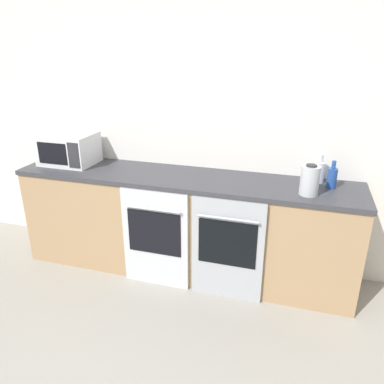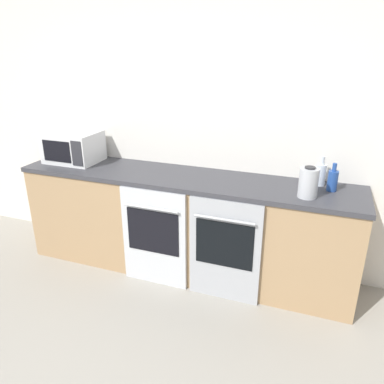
# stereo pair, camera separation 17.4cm
# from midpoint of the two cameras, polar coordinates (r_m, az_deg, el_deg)

# --- Properties ---
(wall_back) EXTENTS (10.00, 0.06, 2.60)m
(wall_back) POSITION_cam_midpoint_polar(r_m,az_deg,el_deg) (3.43, 2.12, 10.02)
(wall_back) COLOR silver
(wall_back) RESTS_ON ground_plane
(counter_back) EXTENTS (3.00, 0.61, 0.93)m
(counter_back) POSITION_cam_midpoint_polar(r_m,az_deg,el_deg) (3.42, 0.23, -4.89)
(counter_back) COLOR tan
(counter_back) RESTS_ON ground_plane
(oven_left) EXTENTS (0.59, 0.06, 0.88)m
(oven_left) POSITION_cam_midpoint_polar(r_m,az_deg,el_deg) (3.22, -4.28, -6.97)
(oven_left) COLOR silver
(oven_left) RESTS_ON ground_plane
(oven_right) EXTENTS (0.59, 0.06, 0.88)m
(oven_right) POSITION_cam_midpoint_polar(r_m,az_deg,el_deg) (3.05, 6.61, -8.89)
(oven_right) COLOR #A8AAAF
(oven_right) RESTS_ON ground_plane
(microwave) EXTENTS (0.49, 0.38, 0.29)m
(microwave) POSITION_cam_midpoint_polar(r_m,az_deg,el_deg) (3.76, -16.37, 6.61)
(microwave) COLOR silver
(microwave) RESTS_ON counter_back
(bottle_blue) EXTENTS (0.08, 0.08, 0.22)m
(bottle_blue) POSITION_cam_midpoint_polar(r_m,az_deg,el_deg) (3.11, 22.16, 1.69)
(bottle_blue) COLOR #234793
(bottle_blue) RESTS_ON counter_back
(bottle_clear) EXTENTS (0.08, 0.08, 0.24)m
(bottle_clear) POSITION_cam_midpoint_polar(r_m,az_deg,el_deg) (3.20, 20.51, 2.58)
(bottle_clear) COLOR silver
(bottle_clear) RESTS_ON counter_back
(kettle) EXTENTS (0.14, 0.14, 0.24)m
(kettle) POSITION_cam_midpoint_polar(r_m,az_deg,el_deg) (2.91, 18.97, 1.34)
(kettle) COLOR #B7BABF
(kettle) RESTS_ON counter_back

